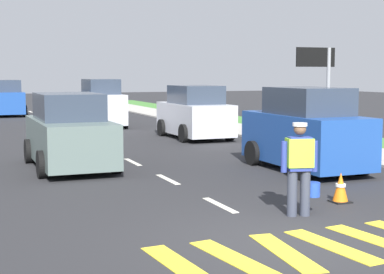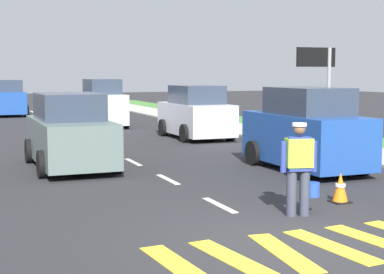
{
  "view_description": "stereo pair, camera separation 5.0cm",
  "coord_description": "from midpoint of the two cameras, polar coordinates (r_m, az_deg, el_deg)",
  "views": [
    {
      "loc": [
        -4.7,
        -7.54,
        2.54
      ],
      "look_at": [
        0.28,
        4.85,
        1.1
      ],
      "focal_mm": 55.63,
      "sensor_mm": 36.0,
      "label": 1
    },
    {
      "loc": [
        -4.65,
        -7.56,
        2.54
      ],
      "look_at": [
        0.28,
        4.85,
        1.1
      ],
      "focal_mm": 55.63,
      "sensor_mm": 36.0,
      "label": 2
    }
  ],
  "objects": [
    {
      "name": "car_parked_curbside",
      "position": [
        15.82,
        10.76,
        0.48
      ],
      "size": [
        1.98,
        3.96,
        2.17
      ],
      "color": "#1E4799",
      "rests_on": "ground"
    },
    {
      "name": "grass_verge_right",
      "position": [
        22.76,
        17.11,
        -0.53
      ],
      "size": [
        2.4,
        72.0,
        0.06
      ],
      "primitive_type": "cube",
      "color": "#478438",
      "rests_on": "ground"
    },
    {
      "name": "car_outgoing_far",
      "position": [
        28.5,
        -8.8,
        3.08
      ],
      "size": [
        1.86,
        3.93,
        2.26
      ],
      "color": "silver",
      "rests_on": "ground"
    },
    {
      "name": "car_oncoming_third",
      "position": [
        37.24,
        -17.44,
        3.49
      ],
      "size": [
        2.08,
        4.12,
        2.13
      ],
      "color": "#1E4799",
      "rests_on": "ground"
    },
    {
      "name": "lane_direction_sign",
      "position": [
        15.96,
        12.12,
        5.54
      ],
      "size": [
        1.16,
        0.11,
        3.2
      ],
      "color": "gray",
      "rests_on": "ground"
    },
    {
      "name": "sidewalk_right",
      "position": [
        21.34,
        12.09,
        -0.82
      ],
      "size": [
        2.4,
        72.0,
        0.14
      ],
      "primitive_type": "cube",
      "color": "#B2ADA3",
      "rests_on": "ground"
    },
    {
      "name": "car_parked_far",
      "position": [
        23.19,
        0.21,
        2.24
      ],
      "size": [
        2.06,
        3.97,
        2.06
      ],
      "color": "silver",
      "rests_on": "ground"
    },
    {
      "name": "car_oncoming_lead",
      "position": [
        16.25,
        -11.76,
        0.34
      ],
      "size": [
        2.05,
        4.28,
        2.0
      ],
      "color": "slate",
      "rests_on": "ground"
    },
    {
      "name": "ground_plane",
      "position": [
        29.04,
        -12.56,
        0.99
      ],
      "size": [
        96.0,
        96.0,
        0.0
      ],
      "primitive_type": "plane",
      "color": "#28282B"
    },
    {
      "name": "crosswalk_stripes",
      "position": [
        8.91,
        10.99,
        -10.49
      ],
      "size": [
        4.56,
        1.93,
        0.01
      ],
      "color": "yellow",
      "rests_on": "ground"
    },
    {
      "name": "road_worker",
      "position": [
        10.71,
        10.21,
        -2.58
      ],
      "size": [
        0.77,
        0.38,
        1.67
      ],
      "color": "#383D4C",
      "rests_on": "ground"
    },
    {
      "name": "traffic_cone_near",
      "position": [
        12.09,
        13.94,
        -4.72
      ],
      "size": [
        0.36,
        0.36,
        0.6
      ],
      "color": "black",
      "rests_on": "ground"
    },
    {
      "name": "lane_center_line",
      "position": [
        33.18,
        -13.75,
        1.59
      ],
      "size": [
        0.14,
        46.4,
        0.01
      ],
      "color": "silver",
      "rests_on": "ground"
    }
  ]
}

